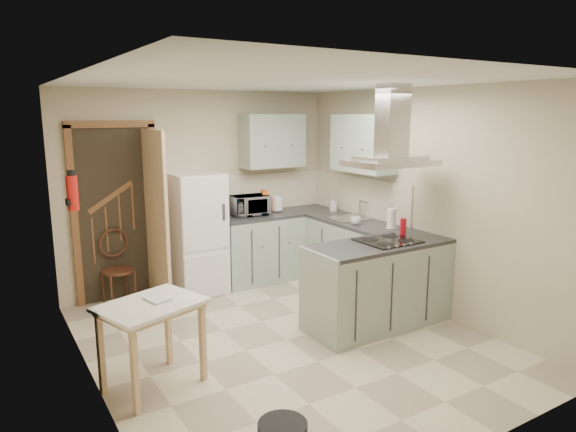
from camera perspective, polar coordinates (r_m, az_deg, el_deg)
floor at (r=5.25m, az=-0.10°, el=-13.58°), size 4.20×4.20×0.00m
ceiling at (r=4.77m, az=-0.11°, el=14.80°), size 4.20×4.20×0.00m
back_wall at (r=6.71m, az=-9.55°, el=2.94°), size 3.60×0.00×3.60m
left_wall at (r=4.23m, az=-21.40°, el=-2.62°), size 0.00×4.20×4.20m
right_wall at (r=5.98m, az=14.75°, el=1.71°), size 0.00×4.20×4.20m
doorway at (r=6.39m, az=-18.55°, el=0.27°), size 1.10×0.12×2.10m
fridge at (r=6.46m, az=-10.04°, el=-1.92°), size 0.60×0.60×1.50m
counter_back at (r=6.88m, az=-3.28°, el=-3.51°), size 1.08×0.60×0.90m
counter_right at (r=6.77m, az=5.74°, el=-3.79°), size 0.60×1.95×0.90m
splashback at (r=7.13m, az=-2.33°, el=2.77°), size 1.68×0.02×0.50m
wall_cabinet_back at (r=6.91m, az=-1.78°, el=8.34°), size 0.85×0.35×0.70m
wall_cabinet_right at (r=6.42m, az=8.39°, el=7.99°), size 0.35×0.90×0.70m
peninsula at (r=5.52m, az=10.07°, el=-7.44°), size 1.55×0.65×0.90m
hob at (r=5.46m, az=11.02°, el=-2.71°), size 0.58×0.50×0.01m
extractor_hood at (r=5.32m, az=11.36°, el=5.82°), size 0.90×0.55×0.10m
sink at (r=6.54m, az=6.75°, el=-0.27°), size 0.45×0.40×0.01m
fire_extinguisher at (r=5.06m, az=-22.82°, el=2.36°), size 0.10×0.10×0.32m
drop_leaf_table at (r=4.43m, az=-14.78°, el=-13.72°), size 0.92×0.80×0.73m
bentwood_chair at (r=6.37m, az=-18.34°, el=-5.80°), size 0.39×0.39×0.80m
microwave at (r=6.72m, az=-4.29°, el=1.19°), size 0.49×0.35×0.26m
kettle at (r=6.95m, az=-1.21°, el=1.40°), size 0.19×0.19×0.22m
cereal_box at (r=6.85m, az=-2.57°, el=1.58°), size 0.15×0.22×0.31m
soap_bottle at (r=7.02m, az=5.01°, el=1.32°), size 0.12×0.12×0.19m
paper_towel at (r=6.03m, az=11.43°, el=-0.25°), size 0.11×0.11×0.25m
cup at (r=6.19m, az=7.53°, el=-0.53°), size 0.15×0.15×0.10m
red_bottle at (r=5.73m, az=12.67°, el=-1.20°), size 0.09×0.09×0.19m
book at (r=4.30m, az=-15.29°, el=-8.61°), size 0.21×0.25×0.10m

